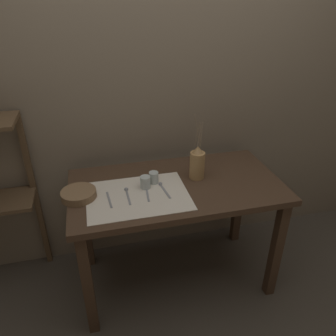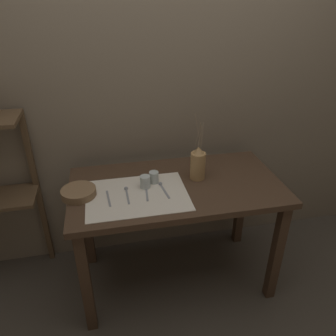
% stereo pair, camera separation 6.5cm
% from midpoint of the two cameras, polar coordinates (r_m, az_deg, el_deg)
% --- Properties ---
extents(ground_plane, '(12.00, 12.00, 0.00)m').
position_cam_midpoint_polar(ground_plane, '(2.54, 0.45, -18.29)').
color(ground_plane, '#473F35').
extents(stone_wall_back, '(7.00, 0.06, 2.40)m').
position_cam_midpoint_polar(stone_wall_back, '(2.28, -2.35, 11.92)').
color(stone_wall_back, '#7A6B56').
rests_on(stone_wall_back, ground_plane).
extents(wooden_table, '(1.31, 0.70, 0.79)m').
position_cam_midpoint_polar(wooden_table, '(2.09, 0.52, -5.40)').
color(wooden_table, '#422D1E').
rests_on(wooden_table, ground_plane).
extents(linen_cloth, '(0.59, 0.44, 0.00)m').
position_cam_midpoint_polar(linen_cloth, '(1.93, -6.26, -4.84)').
color(linen_cloth, beige).
rests_on(linen_cloth, wooden_table).
extents(pitcher_with_flowers, '(0.09, 0.09, 0.43)m').
position_cam_midpoint_polar(pitcher_with_flowers, '(2.06, 4.21, 0.84)').
color(pitcher_with_flowers, '#A87F4C').
rests_on(pitcher_with_flowers, wooden_table).
extents(wooden_bowl, '(0.20, 0.20, 0.05)m').
position_cam_midpoint_polar(wooden_bowl, '(1.97, -16.21, -4.44)').
color(wooden_bowl, brown).
rests_on(wooden_bowl, wooden_table).
extents(glass_tumbler_near, '(0.06, 0.06, 0.08)m').
position_cam_midpoint_polar(glass_tumbler_near, '(1.98, -4.89, -2.54)').
color(glass_tumbler_near, '#B7C1BC').
rests_on(glass_tumbler_near, wooden_table).
extents(glass_tumbler_far, '(0.06, 0.06, 0.07)m').
position_cam_midpoint_polar(glass_tumbler_far, '(2.03, -3.44, -1.66)').
color(glass_tumbler_far, '#B7C1BC').
rests_on(glass_tumbler_far, wooden_table).
extents(knife_center, '(0.02, 0.17, 0.00)m').
position_cam_midpoint_polar(knife_center, '(1.91, -11.17, -5.44)').
color(knife_center, gray).
rests_on(knife_center, wooden_table).
extents(spoon_outer, '(0.02, 0.18, 0.02)m').
position_cam_midpoint_polar(spoon_outer, '(1.96, -8.13, -4.15)').
color(spoon_outer, gray).
rests_on(spoon_outer, wooden_table).
extents(fork_outer, '(0.03, 0.17, 0.00)m').
position_cam_midpoint_polar(fork_outer, '(1.94, -4.58, -4.46)').
color(fork_outer, gray).
rests_on(fork_outer, wooden_table).
extents(spoon_inner, '(0.04, 0.18, 0.02)m').
position_cam_midpoint_polar(spoon_inner, '(2.00, -1.98, -3.26)').
color(spoon_inner, gray).
rests_on(spoon_inner, wooden_table).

